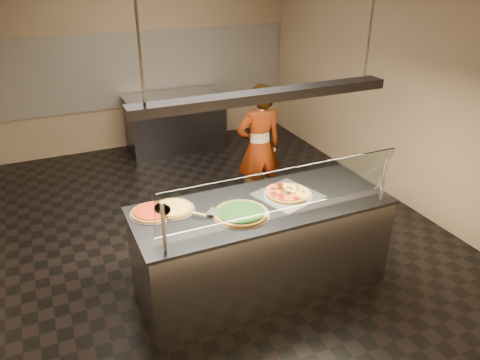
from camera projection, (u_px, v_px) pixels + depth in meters
name	position (u px, v px, depth m)	size (l,w,h in m)	color
ground	(213.00, 223.00, 5.82)	(5.00, 6.00, 0.02)	black
wall_back	(144.00, 56.00, 7.63)	(5.00, 0.02, 3.00)	#9C8665
wall_front	(396.00, 244.00, 2.69)	(5.00, 0.02, 3.00)	#9C8665
wall_right	(390.00, 82.00, 6.08)	(0.02, 6.00, 3.00)	#9C8665
tile_band	(146.00, 69.00, 7.69)	(4.90, 0.02, 1.20)	silver
serving_counter	(261.00, 246.00, 4.50)	(2.40, 0.94, 0.93)	#B7B7BC
sneeze_guard	(281.00, 191.00, 3.89)	(2.16, 0.18, 0.54)	#B7B7BC
perforated_tray	(288.00, 195.00, 4.45)	(0.66, 0.66, 0.01)	silver
half_pizza_pepperoni	(278.00, 194.00, 4.40)	(0.34, 0.48, 0.05)	brown
half_pizza_sausage	(297.00, 191.00, 4.48)	(0.34, 0.48, 0.04)	brown
pizza_spinach	(241.00, 213.00, 4.12)	(0.51, 0.51, 0.03)	silver
pizza_cheese	(172.00, 208.00, 4.20)	(0.40, 0.40, 0.03)	silver
pizza_tomato	(152.00, 212.00, 4.14)	(0.40, 0.40, 0.03)	silver
pizza_spatula	(205.00, 213.00, 4.10)	(0.28, 0.17, 0.02)	#B7B7BC
prep_table	(176.00, 122.00, 7.82)	(1.61, 0.74, 0.93)	#303034
worker	(259.00, 148.00, 5.85)	(0.59, 0.39, 1.63)	#25232E
heat_lamp_housing	(265.00, 96.00, 3.85)	(2.30, 0.18, 0.08)	#303034
lamp_rod_left	(138.00, 35.00, 3.25)	(0.02, 0.02, 1.01)	#B7B7BC
lamp_rod_right	(371.00, 20.00, 3.98)	(0.02, 0.02, 1.01)	#B7B7BC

